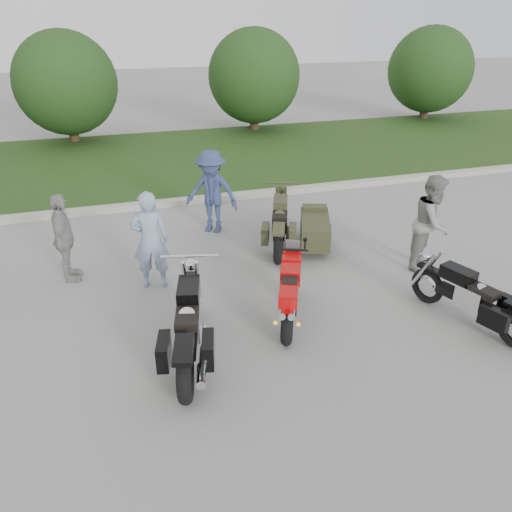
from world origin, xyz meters
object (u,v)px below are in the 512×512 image
object	(u,v)px
person_grey	(432,223)
person_denim	(212,192)
sportbike_red	(290,291)
cruiser_left	(189,330)
person_stripe	(150,240)
cruiser_right	(476,302)
person_back	(64,238)
cruiser_sidecar	(300,228)

from	to	relation	value
person_grey	person_denim	size ratio (longest dim) A/B	0.99
sportbike_red	person_denim	bearing A→B (deg)	118.90
cruiser_left	person_stripe	distance (m)	2.38
person_stripe	person_denim	world-z (taller)	person_denim
cruiser_right	person_grey	bearing A→B (deg)	57.66
person_grey	person_denim	world-z (taller)	person_denim
person_denim	person_back	bearing A→B (deg)	-120.94
person_denim	cruiser_sidecar	bearing A→B (deg)	-8.22
person_stripe	person_grey	xyz separation A→B (m)	(5.20, -0.79, 0.02)
cruiser_left	cruiser_sidecar	distance (m)	4.23
person_denim	person_back	size ratio (longest dim) A/B	1.12
cruiser_left	cruiser_sidecar	size ratio (longest dim) A/B	1.09
cruiser_sidecar	person_stripe	bearing A→B (deg)	-145.58
cruiser_sidecar	person_denim	bearing A→B (deg)	159.24
sportbike_red	cruiser_sidecar	xyz separation A→B (m)	(1.19, 2.53, -0.09)
cruiser_sidecar	person_back	world-z (taller)	person_back
cruiser_right	person_grey	xyz separation A→B (m)	(0.49, 2.02, 0.48)
cruiser_sidecar	cruiser_right	bearing A→B (deg)	-45.06
sportbike_red	cruiser_right	size ratio (longest dim) A/B	0.83
person_grey	cruiser_sidecar	bearing A→B (deg)	103.45
cruiser_left	cruiser_sidecar	bearing A→B (deg)	60.03
cruiser_right	person_stripe	xyz separation A→B (m)	(-4.71, 2.81, 0.46)
cruiser_right	cruiser_sidecar	world-z (taller)	cruiser_sidecar
person_back	person_stripe	bearing A→B (deg)	-110.84
person_back	cruiser_right	bearing A→B (deg)	-114.99
cruiser_sidecar	person_back	size ratio (longest dim) A/B	1.39
cruiser_left	cruiser_right	bearing A→B (deg)	7.35
sportbike_red	cruiser_sidecar	size ratio (longest dim) A/B	0.78
cruiser_right	person_stripe	bearing A→B (deg)	130.56
cruiser_left	cruiser_right	distance (m)	4.49
cruiser_left	person_grey	world-z (taller)	person_grey
sportbike_red	person_grey	distance (m)	3.42
cruiser_sidecar	person_stripe	xyz separation A→B (m)	(-3.15, -0.74, 0.47)
cruiser_sidecar	person_stripe	size ratio (longest dim) A/B	1.29
person_denim	cruiser_left	bearing A→B (deg)	-72.90
sportbike_red	cruiser_left	size ratio (longest dim) A/B	0.71
person_stripe	cruiser_right	bearing A→B (deg)	159.69
cruiser_left	person_denim	xyz separation A→B (m)	(1.34, 4.48, 0.43)
cruiser_left	person_stripe	xyz separation A→B (m)	(-0.24, 2.33, 0.40)
sportbike_red	person_back	world-z (taller)	person_back
sportbike_red	person_stripe	world-z (taller)	person_stripe
sportbike_red	person_denim	xyz separation A→B (m)	(-0.38, 3.94, 0.40)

